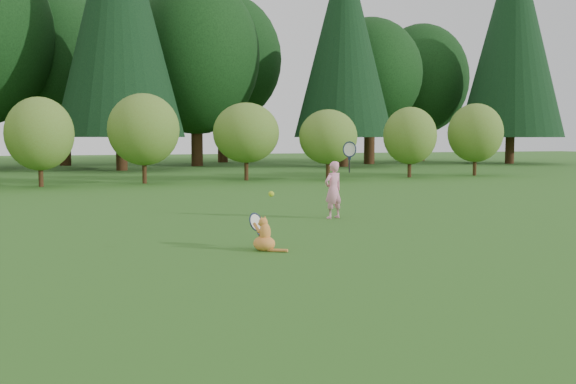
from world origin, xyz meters
name	(u,v)px	position (x,y,z in m)	size (l,w,h in m)	color
ground	(294,252)	(0.00, 0.00, 0.00)	(100.00, 100.00, 0.00)	#245819
shrub_row	(154,140)	(0.00, 13.00, 1.40)	(28.00, 3.00, 2.80)	#5D7223
woodland_backdrop	(122,5)	(0.00, 23.00, 7.50)	(48.00, 10.00, 15.00)	black
child	(334,188)	(1.85, 2.99, 0.54)	(0.59, 0.38, 1.55)	pink
cat	(264,233)	(-0.34, 0.22, 0.23)	(0.45, 0.68, 0.60)	orange
tennis_ball	(271,194)	(-0.33, -0.09, 0.76)	(0.07, 0.07, 0.07)	#91C517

